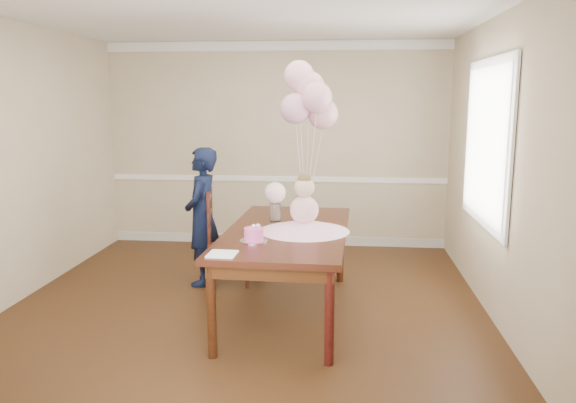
{
  "coord_description": "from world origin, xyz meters",
  "views": [
    {
      "loc": [
        0.9,
        -4.92,
        1.96
      ],
      "look_at": [
        0.41,
        0.01,
        1.05
      ],
      "focal_mm": 35.0,
      "sensor_mm": 36.0,
      "label": 1
    }
  ],
  "objects_px": {
    "birthday_cake": "(254,234)",
    "dining_table_top": "(287,232)",
    "dining_chair_seat": "(230,242)",
    "woman": "(202,217)"
  },
  "relations": [
    {
      "from": "birthday_cake",
      "to": "dining_table_top",
      "type": "bearing_deg",
      "value": 64.06
    },
    {
      "from": "dining_table_top",
      "to": "dining_chair_seat",
      "type": "distance_m",
      "value": 1.1
    },
    {
      "from": "dining_table_top",
      "to": "birthday_cake",
      "type": "xyz_separation_m",
      "value": [
        -0.23,
        -0.47,
        0.09
      ]
    },
    {
      "from": "dining_table_top",
      "to": "woman",
      "type": "height_order",
      "value": "woman"
    },
    {
      "from": "dining_table_top",
      "to": "dining_chair_seat",
      "type": "height_order",
      "value": "dining_table_top"
    },
    {
      "from": "woman",
      "to": "birthday_cake",
      "type": "bearing_deg",
      "value": 33.3
    },
    {
      "from": "birthday_cake",
      "to": "dining_chair_seat",
      "type": "height_order",
      "value": "birthday_cake"
    },
    {
      "from": "birthday_cake",
      "to": "woman",
      "type": "bearing_deg",
      "value": 121.34
    },
    {
      "from": "birthday_cake",
      "to": "dining_chair_seat",
      "type": "xyz_separation_m",
      "value": [
        -0.47,
        1.26,
        -0.41
      ]
    },
    {
      "from": "dining_chair_seat",
      "to": "woman",
      "type": "bearing_deg",
      "value": 174.43
    }
  ]
}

